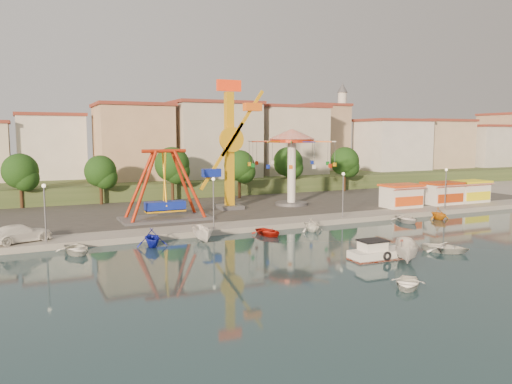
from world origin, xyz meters
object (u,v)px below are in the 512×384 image
wave_swinger (292,150)px  pirate_ship_ride (165,187)px  rowboat_a (445,248)px  kamikaze_tower (232,148)px  skiff (407,251)px  van (20,233)px  cabin_motorboat (378,253)px

wave_swinger → pirate_ship_ride: bearing=-167.0°
wave_swinger → rowboat_a: wave_swinger is taller
kamikaze_tower → skiff: kamikaze_tower is taller
kamikaze_tower → rowboat_a: 30.19m
skiff → rowboat_a: bearing=50.0°
pirate_ship_ride → kamikaze_tower: 11.71m
pirate_ship_ride → rowboat_a: size_ratio=2.54×
skiff → van: (-28.24, 18.38, 0.49)m
van → cabin_motorboat: bearing=-144.0°
rowboat_a → skiff: size_ratio=0.84×
van → rowboat_a: bearing=-139.2°
cabin_motorboat → rowboat_a: (6.91, -0.56, -0.07)m
pirate_ship_ride → kamikaze_tower: bearing=23.6°
rowboat_a → van: (-33.63, 17.21, 0.99)m
kamikaze_tower → cabin_motorboat: kamikaze_tower is taller
pirate_ship_ride → cabin_motorboat: size_ratio=1.94×
rowboat_a → van: van is taller
kamikaze_tower → cabin_motorboat: bearing=-86.2°
kamikaze_tower → skiff: size_ratio=3.53×
rowboat_a → wave_swinger: bearing=53.4°
pirate_ship_ride → rowboat_a: bearing=-51.2°
rowboat_a → van: bearing=116.3°
pirate_ship_ride → rowboat_a: (18.76, -23.36, -3.99)m
kamikaze_tower → cabin_motorboat: size_ratio=3.21×
cabin_motorboat → rowboat_a: cabin_motorboat is taller
pirate_ship_ride → kamikaze_tower: kamikaze_tower is taller
pirate_ship_ride → skiff: pirate_ship_ride is taller
cabin_motorboat → van: 31.50m
kamikaze_tower → skiff: 30.09m
van → wave_swinger: bearing=-94.8°
kamikaze_tower → cabin_motorboat: (1.81, -27.19, -8.04)m
pirate_ship_ride → skiff: (13.36, -24.53, -3.49)m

